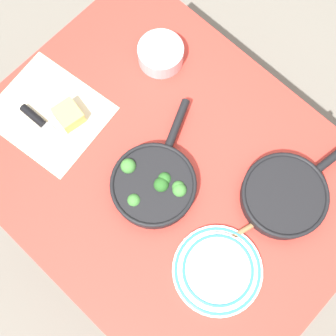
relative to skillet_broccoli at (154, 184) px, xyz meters
The scene contains 10 objects.
ground_plane 0.78m from the skillet_broccoli, 95.67° to the left, with size 14.00×14.00×0.00m, color slate.
dining_table_red 0.13m from the skillet_broccoli, 95.67° to the left, with size 1.11×0.87×0.75m.
skillet_broccoli is the anchor object (origin of this frame).
skillet_eggs 0.36m from the skillet_broccoli, 38.45° to the left, with size 0.24×0.39×0.05m.
wooden_spoon 0.29m from the skillet_broccoli, 20.23° to the left, with size 0.12×0.34×0.02m.
parchment_sheet 0.39m from the skillet_broccoli, behind, with size 0.35×0.31×0.00m.
grater_knife 0.38m from the skillet_broccoli, 166.28° to the right, with size 0.22×0.04×0.02m.
cheese_block 0.33m from the skillet_broccoli, behind, with size 0.09×0.08×0.05m.
dinner_plate_stack 0.29m from the skillet_broccoli, 10.31° to the right, with size 0.24×0.24×0.03m.
prep_bowl_steel 0.41m from the skillet_broccoli, 131.07° to the left, with size 0.14×0.14×0.06m.
Camera 1 is at (0.25, -0.27, 2.03)m, focal length 50.00 mm.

